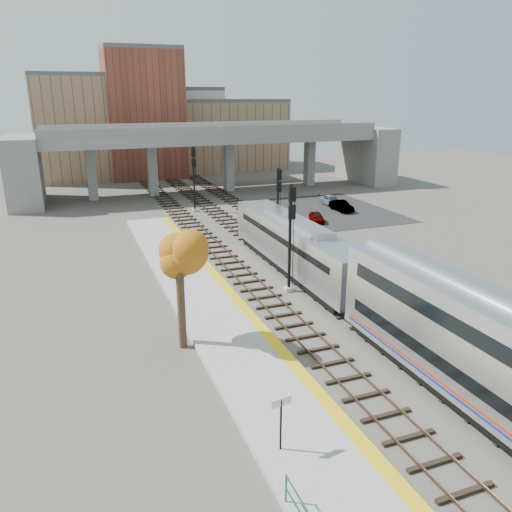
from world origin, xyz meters
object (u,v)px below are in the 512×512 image
object	(u,v)px
tree	(179,261)
locomotive	(296,245)
car_a	(317,217)
car_b	(341,206)
signal_mast_far	(194,179)
signal_mast_mid	(278,206)
car_c	(332,201)
signal_mast_near	(290,238)

from	to	relation	value
tree	locomotive	bearing A→B (deg)	38.75
car_a	car_b	size ratio (longest dim) A/B	0.84
locomotive	signal_mast_far	distance (m)	23.89
signal_mast_far	car_b	bearing A→B (deg)	-20.60
signal_mast_mid	tree	distance (m)	21.58
signal_mast_far	car_b	distance (m)	17.85
car_b	car_c	xyz separation A→B (m)	(0.46, 3.25, -0.03)
locomotive	car_c	xyz separation A→B (m)	(14.79, 20.81, -1.64)
car_b	car_c	bearing A→B (deg)	80.14
signal_mast_mid	car_c	xyz separation A→B (m)	(12.79, 12.57, -2.86)
car_a	car_b	world-z (taller)	car_b
signal_mast_near	car_a	world-z (taller)	signal_mast_near
locomotive	signal_mast_mid	world-z (taller)	signal_mast_mid
locomotive	car_c	bearing A→B (deg)	54.60
car_a	tree	bearing A→B (deg)	-117.22
car_b	signal_mast_mid	bearing A→B (deg)	-144.69
car_c	tree	bearing A→B (deg)	-129.77
signal_mast_far	car_a	world-z (taller)	signal_mast_far
signal_mast_mid	car_a	xyz separation A→B (m)	(7.11, 5.65, -2.91)
signal_mast_mid	car_c	size ratio (longest dim) A/B	1.71
car_a	signal_mast_mid	bearing A→B (deg)	-127.22
signal_mast_near	signal_mast_mid	xyz separation A→B (m)	(4.10, 11.69, -0.44)
locomotive	signal_mast_far	bearing A→B (deg)	95.06
signal_mast_near	car_c	bearing A→B (deg)	55.16
tree	car_c	size ratio (longest dim) A/B	1.65
signal_mast_far	signal_mast_near	bearing A→B (deg)	-90.00
signal_mast_far	tree	xyz separation A→B (m)	(-8.95, -32.61, 1.12)
locomotive	signal_mast_far	xyz separation A→B (m)	(-2.10, 23.74, 1.65)
signal_mast_near	car_b	world-z (taller)	signal_mast_near
tree	signal_mast_near	bearing A→B (deg)	31.19
locomotive	car_b	bearing A→B (deg)	50.79
signal_mast_mid	car_b	bearing A→B (deg)	37.09
signal_mast_mid	tree	size ratio (longest dim) A/B	1.04
tree	car_c	world-z (taller)	tree
signal_mast_far	car_c	bearing A→B (deg)	-9.84
signal_mast_near	car_c	size ratio (longest dim) A/B	1.87
signal_mast_far	tree	size ratio (longest dim) A/B	1.13
car_a	signal_mast_far	bearing A→B (deg)	153.01
car_c	signal_mast_mid	bearing A→B (deg)	-134.23
signal_mast_mid	signal_mast_far	size ratio (longest dim) A/B	0.92
signal_mast_mid	tree	xyz separation A→B (m)	(-13.05, -17.11, 1.55)
locomotive	signal_mast_near	size ratio (longest dim) A/B	2.47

